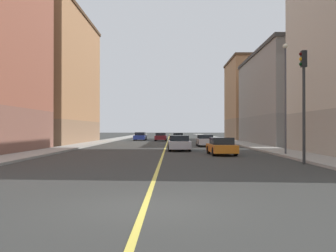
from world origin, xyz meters
name	(u,v)px	position (x,y,z in m)	size (l,w,h in m)	color
ground_plane	(144,207)	(0.00, 0.00, 0.00)	(400.00, 400.00, 0.00)	#333432
sidewalk_left	(232,141)	(9.67, 49.00, 0.07)	(2.73, 168.00, 0.15)	#9E9B93
sidewalk_right	(103,141)	(-9.67, 49.00, 0.07)	(2.73, 168.00, 0.15)	#9E9B93
lane_center_stripe	(167,142)	(0.00, 49.00, 0.01)	(0.16, 154.00, 0.01)	#E5D14C
building_left_mid	(294,99)	(16.25, 40.34, 5.80)	(10.72, 22.08, 11.58)	slate
building_left_far	(259,100)	(16.25, 60.91, 7.18)	(10.72, 14.42, 14.34)	#8F6B4F
building_right_midblock	(46,79)	(-16.25, 42.85, 8.69)	(10.72, 22.38, 17.36)	#8F6B4F
traffic_light_left_near	(304,91)	(7.89, 11.87, 4.02)	(0.40, 0.32, 6.23)	#2D2D2D
street_lamp_left_near	(285,88)	(8.91, 18.82, 4.92)	(0.36, 0.36, 7.99)	#4C4C51
car_silver	(179,143)	(1.31, 25.35, 0.66)	(2.04, 4.52, 1.37)	silver
car_black	(178,137)	(1.69, 53.94, 0.63)	(1.88, 4.37, 1.31)	black
car_white	(205,140)	(4.43, 34.54, 0.64)	(1.92, 4.11, 1.29)	white
car_orange	(221,146)	(4.39, 19.76, 0.64)	(1.94, 4.53, 1.30)	orange
car_maroon	(161,137)	(-1.13, 54.15, 0.65)	(1.95, 4.21, 1.34)	maroon
car_blue	(140,137)	(-4.65, 56.17, 0.67)	(2.00, 4.55, 1.39)	#23389E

